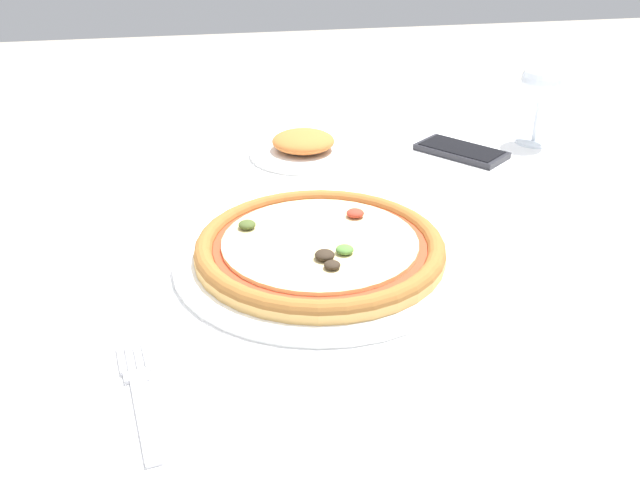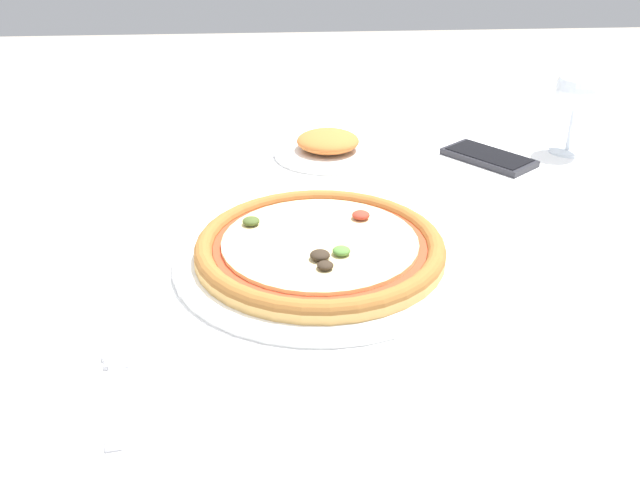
# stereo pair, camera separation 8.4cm
# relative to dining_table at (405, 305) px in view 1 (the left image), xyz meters

# --- Properties ---
(dining_table) EXTENTS (1.29, 1.04, 0.76)m
(dining_table) POSITION_rel_dining_table_xyz_m (0.00, 0.00, 0.00)
(dining_table) COLOR #997047
(dining_table) RESTS_ON ground_plane
(pizza_plate) EXTENTS (0.35, 0.35, 0.04)m
(pizza_plate) POSITION_rel_dining_table_xyz_m (-0.12, -0.02, 0.10)
(pizza_plate) COLOR white
(pizza_plate) RESTS_ON dining_table
(fork) EXTENTS (0.05, 0.17, 0.00)m
(fork) POSITION_rel_dining_table_xyz_m (-0.32, -0.23, 0.09)
(fork) COLOR silver
(fork) RESTS_ON dining_table
(wine_glass_far_left) EXTENTS (0.07, 0.07, 0.14)m
(wine_glass_far_left) POSITION_rel_dining_table_xyz_m (0.32, 0.32, 0.19)
(wine_glass_far_left) COLOR silver
(wine_glass_far_left) RESTS_ON dining_table
(cell_phone) EXTENTS (0.15, 0.16, 0.01)m
(cell_phone) POSITION_rel_dining_table_xyz_m (0.18, 0.29, 0.09)
(cell_phone) COLOR #232328
(cell_phone) RESTS_ON dining_table
(side_plate) EXTENTS (0.17, 0.17, 0.04)m
(side_plate) POSITION_rel_dining_table_xyz_m (-0.08, 0.33, 0.10)
(side_plate) COLOR white
(side_plate) RESTS_ON dining_table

